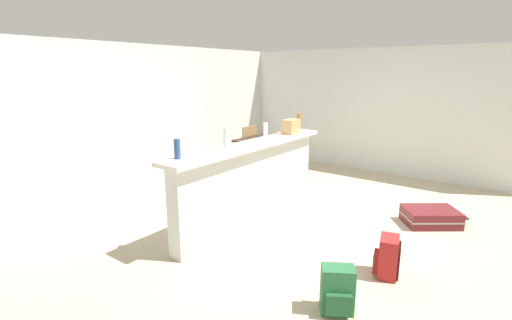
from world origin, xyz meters
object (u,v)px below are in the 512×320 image
at_px(dining_table, 265,143).
at_px(backpack_green, 337,291).
at_px(backpack_red, 387,257).
at_px(bottle_clear, 226,138).
at_px(bottle_white, 266,130).
at_px(dining_chair_far_side, 246,145).
at_px(suitcase_flat_maroon, 431,217).
at_px(bottle_blue, 177,149).
at_px(bottle_amber, 299,122).
at_px(grocery_bag, 291,127).
at_px(dining_chair_near_partition, 286,153).

relative_size(dining_table, backpack_green, 2.62).
bearing_deg(backpack_red, dining_table, 53.59).
xyz_separation_m(bottle_clear, bottle_white, (0.89, 0.02, -0.01)).
distance_m(dining_chair_far_side, backpack_red, 4.57).
bearing_deg(dining_chair_far_side, bottle_clear, -146.15).
distance_m(suitcase_flat_maroon, backpack_green, 2.54).
relative_size(backpack_green, backpack_red, 1.00).
xyz_separation_m(bottle_blue, dining_chair_far_side, (3.40, 1.74, -0.71)).
height_order(bottle_amber, suitcase_flat_maroon, bottle_amber).
bearing_deg(grocery_bag, bottle_amber, 8.96).
xyz_separation_m(bottle_clear, bottle_amber, (1.71, -0.04, 0.02)).
distance_m(grocery_bag, dining_chair_near_partition, 1.47).
bearing_deg(backpack_red, bottle_white, 69.83).
bearing_deg(bottle_blue, dining_chair_far_side, 27.09).
distance_m(dining_chair_near_partition, backpack_red, 3.58).
xyz_separation_m(bottle_clear, dining_chair_near_partition, (2.46, 0.65, -0.72)).
height_order(bottle_clear, bottle_white, bottle_clear).
bearing_deg(dining_chair_far_side, dining_chair_near_partition, -98.73).
bearing_deg(grocery_bag, dining_chair_far_side, 56.48).
height_order(bottle_white, dining_chair_far_side, bottle_white).
bearing_deg(bottle_amber, backpack_green, -142.80).
distance_m(bottle_blue, dining_chair_near_partition, 3.37).
relative_size(bottle_white, dining_chair_far_side, 0.24).
distance_m(bottle_white, bottle_amber, 0.83).
xyz_separation_m(bottle_white, bottle_amber, (0.83, -0.06, 0.03)).
relative_size(dining_table, suitcase_flat_maroon, 1.28).
relative_size(bottle_amber, grocery_bag, 1.09).
distance_m(grocery_bag, backpack_red, 2.55).
bearing_deg(grocery_bag, backpack_red, -123.06).
distance_m(dining_table, backpack_green, 4.52).
height_order(bottle_blue, bottle_clear, bottle_clear).
bearing_deg(backpack_green, bottle_blue, 91.45).
height_order(dining_table, backpack_green, dining_table).
height_order(bottle_blue, dining_table, bottle_blue).
relative_size(bottle_blue, grocery_bag, 0.86).
bearing_deg(backpack_green, bottle_clear, 68.99).
bearing_deg(bottle_blue, grocery_bag, -2.92).
relative_size(grocery_bag, dining_chair_far_side, 0.28).
bearing_deg(dining_chair_near_partition, backpack_red, -130.83).
bearing_deg(dining_chair_near_partition, suitcase_flat_maroon, -103.36).
xyz_separation_m(suitcase_flat_maroon, backpack_green, (-2.53, 0.21, 0.09)).
xyz_separation_m(bottle_white, dining_chair_far_side, (1.74, 1.74, -0.70)).
bearing_deg(dining_chair_near_partition, bottle_clear, -165.17).
bearing_deg(dining_table, dining_chair_far_side, 79.93).
distance_m(dining_chair_far_side, suitcase_flat_maroon, 3.98).
height_order(dining_table, backpack_red, dining_table).
bearing_deg(dining_chair_near_partition, backpack_green, -141.39).
height_order(dining_chair_far_side, suitcase_flat_maroon, dining_chair_far_side).
relative_size(dining_chair_far_side, suitcase_flat_maroon, 1.08).
bearing_deg(dining_chair_near_partition, grocery_bag, -145.00).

